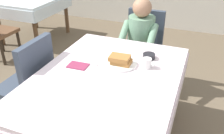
# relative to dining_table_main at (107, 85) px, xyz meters

# --- Properties ---
(dining_table_main) EXTENTS (1.12, 1.52, 0.74)m
(dining_table_main) POSITION_rel_dining_table_main_xyz_m (0.00, 0.00, 0.00)
(dining_table_main) COLOR silver
(dining_table_main) RESTS_ON ground
(chair_diner) EXTENTS (0.44, 0.45, 0.93)m
(chair_diner) POSITION_rel_dining_table_main_xyz_m (-0.01, 1.17, -0.12)
(chair_diner) COLOR #384251
(chair_diner) RESTS_ON ground
(diner_person) EXTENTS (0.40, 0.43, 1.12)m
(diner_person) POSITION_rel_dining_table_main_xyz_m (-0.01, 1.01, 0.02)
(diner_person) COLOR gray
(diner_person) RESTS_ON ground
(chair_left_side) EXTENTS (0.45, 0.44, 0.93)m
(chair_left_side) POSITION_rel_dining_table_main_xyz_m (-0.77, 0.00, -0.12)
(chair_left_side) COLOR #384251
(chair_left_side) RESTS_ON ground
(plate_breakfast) EXTENTS (0.28, 0.28, 0.02)m
(plate_breakfast) POSITION_rel_dining_table_main_xyz_m (0.04, 0.21, 0.10)
(plate_breakfast) COLOR white
(plate_breakfast) RESTS_ON dining_table_main
(breakfast_stack) EXTENTS (0.19, 0.13, 0.07)m
(breakfast_stack) POSITION_rel_dining_table_main_xyz_m (0.04, 0.20, 0.14)
(breakfast_stack) COLOR #A36B33
(breakfast_stack) RESTS_ON plate_breakfast
(cup_coffee) EXTENTS (0.11, 0.08, 0.08)m
(cup_coffee) POSITION_rel_dining_table_main_xyz_m (0.26, 0.24, 0.13)
(cup_coffee) COLOR white
(cup_coffee) RESTS_ON dining_table_main
(bowl_butter) EXTENTS (0.11, 0.11, 0.04)m
(bowl_butter) POSITION_rel_dining_table_main_xyz_m (0.24, 0.41, 0.11)
(bowl_butter) COLOR black
(bowl_butter) RESTS_ON dining_table_main
(fork_left_of_plate) EXTENTS (0.03, 0.18, 0.00)m
(fork_left_of_plate) POSITION_rel_dining_table_main_xyz_m (-0.15, 0.19, 0.09)
(fork_left_of_plate) COLOR silver
(fork_left_of_plate) RESTS_ON dining_table_main
(knife_right_of_plate) EXTENTS (0.02, 0.20, 0.00)m
(knife_right_of_plate) POSITION_rel_dining_table_main_xyz_m (0.23, 0.19, 0.09)
(knife_right_of_plate) COLOR silver
(knife_right_of_plate) RESTS_ON dining_table_main
(spoon_near_edge) EXTENTS (0.15, 0.04, 0.00)m
(spoon_near_edge) POSITION_rel_dining_table_main_xyz_m (0.05, -0.12, 0.09)
(spoon_near_edge) COLOR silver
(spoon_near_edge) RESTS_ON dining_table_main
(napkin_folded) EXTENTS (0.17, 0.13, 0.01)m
(napkin_folded) POSITION_rel_dining_table_main_xyz_m (-0.29, 0.06, 0.09)
(napkin_folded) COLOR #8C2D4C
(napkin_folded) RESTS_ON dining_table_main
(background_table_far) EXTENTS (0.92, 1.12, 0.74)m
(background_table_far) POSITION_rel_dining_table_main_xyz_m (-2.18, 1.89, -0.03)
(background_table_far) COLOR silver
(background_table_far) RESTS_ON ground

